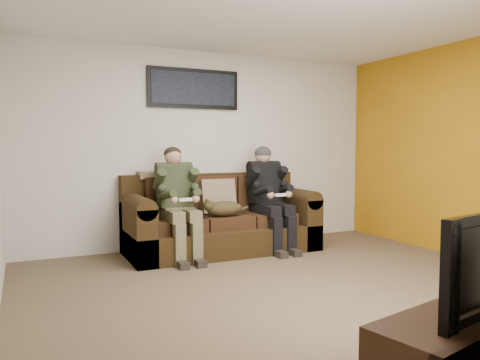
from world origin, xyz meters
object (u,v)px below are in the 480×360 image
sofa (219,222)px  television (474,260)px  framed_poster (194,89)px  person_right (269,191)px  cat (223,208)px  tv_stand (471,348)px  person_left (178,195)px

sofa → television: size_ratio=2.47×
sofa → framed_poster: bearing=117.7°
person_right → cat: bearing=-174.5°
person_right → tv_stand: size_ratio=0.97×
television → person_left: bearing=86.7°
person_right → framed_poster: bearing=144.6°
cat → sofa: bearing=77.4°
television → person_right: bearing=67.2°
person_left → framed_poster: (0.42, 0.58, 1.34)m
sofa → cat: 0.34m
sofa → television: (-0.06, -3.79, 0.34)m
framed_poster → person_right: bearing=-35.4°
tv_stand → television: size_ratio=1.43×
sofa → cat: bearing=-102.6°
person_left → television: 3.63m
sofa → television: bearing=-90.9°
person_right → tv_stand: 3.69m
framed_poster → sofa: bearing=-62.3°
person_right → framed_poster: (-0.82, 0.58, 1.34)m
person_right → cat: (-0.68, -0.06, -0.18)m
person_left → tv_stand: 3.67m
cat → framed_poster: (-0.14, 0.65, 1.52)m
sofa → person_right: person_right is taller
cat → tv_stand: (0.00, -3.52, -0.36)m
person_left → television: (0.56, -3.58, -0.05)m
person_left → cat: bearing=-6.6°
person_left → cat: person_left is taller
sofa → person_left: bearing=-162.0°
sofa → person_left: person_left is taller
cat → tv_stand: bearing=-90.0°
sofa → cat: size_ratio=3.63×
sofa → person_right: bearing=-18.0°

